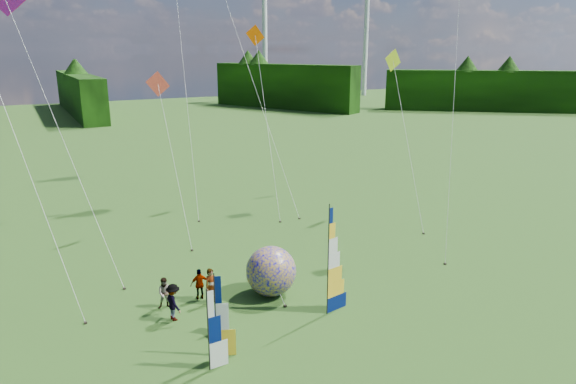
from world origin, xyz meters
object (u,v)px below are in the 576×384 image
feather_banner_main (328,262)px  side_banner_far (208,332)px  spectator_c (173,302)px  camp_chair (219,323)px  spectator_a (211,286)px  spectator_d (200,284)px  bol_inflatable (271,271)px  kite_whale (257,82)px  side_banner_left (216,317)px  spectator_b (165,293)px

feather_banner_main → side_banner_far: feather_banner_main is taller
spectator_c → camp_chair: 2.49m
side_banner_far → spectator_a: 5.35m
side_banner_far → spectator_d: size_ratio=2.10×
bol_inflatable → spectator_c: bearing=-178.0°
spectator_d → kite_whale: kite_whale is taller
feather_banner_main → side_banner_left: bearing=177.9°
spectator_d → spectator_b: bearing=10.0°
side_banner_far → spectator_c: size_ratio=1.89×
camp_chair → side_banner_far: bearing=-134.7°
spectator_b → camp_chair: size_ratio=1.47×
spectator_a → spectator_b: size_ratio=1.16×
spectator_d → kite_whale: bearing=-118.5°
side_banner_left → bol_inflatable: size_ratio=1.39×
bol_inflatable → spectator_a: size_ratio=1.41×
feather_banner_main → spectator_b: 7.63m
kite_whale → side_banner_far: bearing=-138.2°
side_banner_left → spectator_d: 5.09m
side_banner_far → spectator_d: bearing=71.8°
spectator_c → spectator_a: bearing=-78.9°
spectator_a → spectator_d: bearing=109.6°
spectator_c → kite_whale: kite_whale is taller
bol_inflatable → spectator_a: bol_inflatable is taller
feather_banner_main → spectator_d: feather_banner_main is taller
feather_banner_main → camp_chair: (-4.92, 0.65, -1.99)m
spectator_a → kite_whale: bearing=49.7°
side_banner_left → bol_inflatable: (4.19, 3.72, -0.48)m
side_banner_left → side_banner_far: 0.90m
side_banner_left → spectator_d: side_banner_left is taller
camp_chair → feather_banner_main: bearing=-23.3°
spectator_a → spectator_b: bearing=157.1°
bol_inflatable → kite_whale: 18.38m
bol_inflatable → spectator_d: bol_inflatable is taller
side_banner_far → kite_whale: bearing=57.5°
bol_inflatable → spectator_b: bearing=167.7°
side_banner_left → feather_banner_main: bearing=29.9°
feather_banner_main → camp_chair: 5.34m
side_banner_left → side_banner_far: (-0.55, -0.71, -0.09)m
spectator_c → kite_whale: size_ratio=0.09×
side_banner_left → spectator_a: side_banner_left is taller
feather_banner_main → spectator_b: bearing=137.3°
camp_chair → spectator_d: bearing=68.8°
spectator_c → kite_whale: bearing=-44.3°
spectator_a → camp_chair: (-0.68, -2.78, -0.36)m
side_banner_far → spectator_a: side_banner_far is taller
bol_inflatable → side_banner_left: bearing=-138.4°
spectator_c → camp_chair: bearing=-155.7°
spectator_b → spectator_d: (1.69, 0.12, 0.02)m
side_banner_far → spectator_b: side_banner_far is taller
bol_inflatable → camp_chair: bearing=-147.4°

